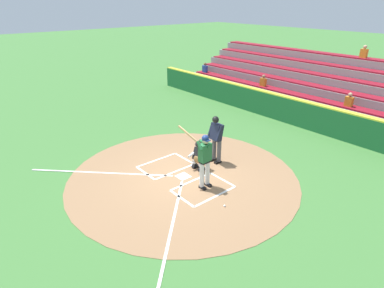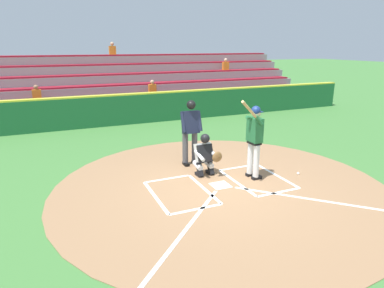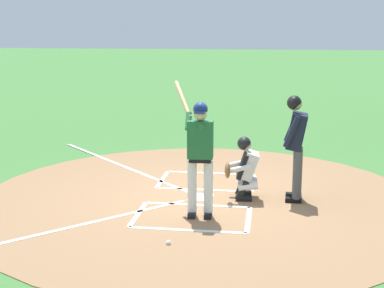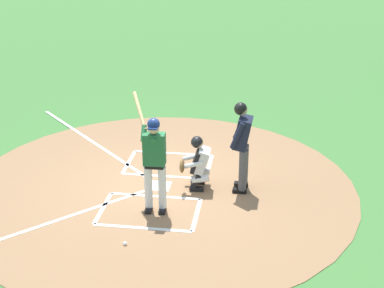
{
  "view_description": "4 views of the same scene",
  "coord_description": "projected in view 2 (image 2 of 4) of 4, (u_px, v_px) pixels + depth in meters",
  "views": [
    {
      "loc": [
        -7.76,
        6.11,
        5.72
      ],
      "look_at": [
        -0.14,
        -0.29,
        1.23
      ],
      "focal_mm": 30.13,
      "sensor_mm": 36.0,
      "label": 1
    },
    {
      "loc": [
        3.62,
        6.62,
        3.29
      ],
      "look_at": [
        0.46,
        -0.69,
        0.93
      ],
      "focal_mm": 31.31,
      "sensor_mm": 36.0,
      "label": 2
    },
    {
      "loc": [
        -9.41,
        -1.18,
        3.05
      ],
      "look_at": [
        -0.45,
        0.09,
        1.08
      ],
      "focal_mm": 51.7,
      "sensor_mm": 36.0,
      "label": 3
    },
    {
      "loc": [
        -10.33,
        -2.11,
        5.48
      ],
      "look_at": [
        0.01,
        -0.67,
        0.99
      ],
      "focal_mm": 53.99,
      "sensor_mm": 36.0,
      "label": 4
    }
  ],
  "objects": [
    {
      "name": "batter",
      "position": [
        254.0,
        137.0,
        8.29
      ],
      "size": [
        0.91,
        0.74,
        2.13
      ],
      "color": "white",
      "rests_on": "ground"
    },
    {
      "name": "catcher",
      "position": [
        205.0,
        154.0,
        8.63
      ],
      "size": [
        0.61,
        0.61,
        1.13
      ],
      "color": "black",
      "rests_on": "ground"
    },
    {
      "name": "plate_umpire",
      "position": [
        190.0,
        128.0,
        9.25
      ],
      "size": [
        0.59,
        0.43,
        1.86
      ],
      "color": "#4C4C51",
      "rests_on": "ground"
    },
    {
      "name": "backstop_wall",
      "position": [
        139.0,
        108.0,
        14.55
      ],
      "size": [
        22.0,
        0.36,
        1.31
      ],
      "color": "#1E6033",
      "rests_on": "ground"
    },
    {
      "name": "dirt_circle",
      "position": [
        220.0,
        186.0,
        8.13
      ],
      "size": [
        8.0,
        8.0,
        0.01
      ],
      "primitive_type": "cylinder",
      "color": "#99704C",
      "rests_on": "ground"
    },
    {
      "name": "baseball",
      "position": [
        298.0,
        173.0,
        8.81
      ],
      "size": [
        0.07,
        0.07,
        0.07
      ],
      "primitive_type": "sphere",
      "color": "white",
      "rests_on": "ground"
    },
    {
      "name": "bleacher_stand",
      "position": [
        121.0,
        90.0,
        17.82
      ],
      "size": [
        20.0,
        5.1,
        3.45
      ],
      "color": "gray",
      "rests_on": "ground"
    },
    {
      "name": "ground_plane",
      "position": [
        220.0,
        186.0,
        8.13
      ],
      "size": [
        120.0,
        120.0,
        0.0
      ],
      "primitive_type": "plane",
      "color": "#427A38"
    },
    {
      "name": "home_plate_and_chalk",
      "position": [
        239.0,
        200.0,
        7.36
      ],
      "size": [
        7.93,
        4.91,
        0.01
      ],
      "color": "white",
      "rests_on": "dirt_circle"
    }
  ]
}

